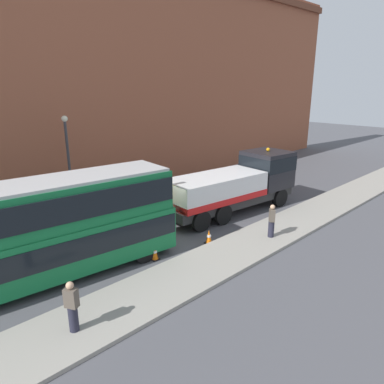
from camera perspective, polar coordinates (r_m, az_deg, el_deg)
The scene contains 10 objects.
ground_plane at distance 18.99m, azimuth -5.24°, elevation -6.63°, with size 120.00×120.00×0.00m, color #4C4C51.
near_kerb at distance 16.20m, azimuth 4.32°, elevation -10.66°, with size 60.00×2.80×0.15m, color gray.
building_facade at distance 24.74m, azimuth -18.99°, elevation 17.19°, with size 60.00×1.50×16.00m.
recovery_tow_truck at distance 21.86m, azimuth 7.21°, elevation 1.36°, with size 10.23×3.50×3.67m.
double_decker_bus at distance 14.92m, azimuth -23.08°, elevation -5.42°, with size 11.19×3.62×4.06m.
pedestrian_onlooker at distance 12.07m, azimuth -18.62°, elevation -17.05°, with size 0.42×0.48×1.71m.
pedestrian_bystander at distance 18.29m, azimuth 12.62°, elevation -4.59°, with size 0.47×0.46×1.71m.
traffic_cone_near_bus at distance 16.22m, azimuth -5.98°, elevation -9.62°, with size 0.36×0.36×0.72m.
traffic_cone_midway at distance 17.70m, azimuth 2.71°, elevation -7.18°, with size 0.36×0.36×0.72m.
street_lamp at distance 22.43m, azimuth -19.18°, elevation 5.45°, with size 0.36×0.36×5.83m.
Camera 1 is at (-10.83, -13.66, 7.53)m, focal length 33.35 mm.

